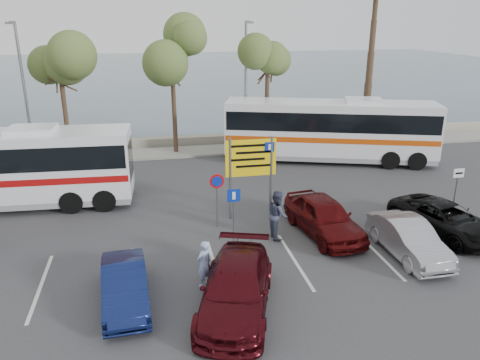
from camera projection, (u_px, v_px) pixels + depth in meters
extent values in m
plane|color=#37373A|center=(243.00, 252.00, 17.56)|extent=(120.00, 120.00, 0.00)
cube|color=gray|center=(199.00, 151.00, 30.49)|extent=(44.00, 2.40, 0.15)
cube|color=gray|center=(196.00, 140.00, 32.26)|extent=(48.00, 0.80, 0.60)
plane|color=#405766|center=(165.00, 73.00, 73.07)|extent=(140.00, 140.00, 0.00)
cylinder|color=#382619|center=(66.00, 117.00, 28.13)|extent=(0.28, 0.28, 5.04)
cylinder|color=#382619|center=(174.00, 108.00, 29.26)|extent=(0.28, 0.28, 5.60)
cylinder|color=#382619|center=(267.00, 108.00, 30.45)|extent=(0.28, 0.28, 5.18)
cylinder|color=#382619|center=(370.00, 68.00, 30.97)|extent=(0.48, 0.48, 10.00)
cylinder|color=slate|center=(25.00, 94.00, 26.90)|extent=(0.16, 0.16, 8.00)
cylinder|color=slate|center=(12.00, 22.00, 25.18)|extent=(0.12, 0.90, 0.12)
cube|color=slate|center=(10.00, 23.00, 24.73)|extent=(0.45, 0.25, 0.12)
cylinder|color=slate|center=(246.00, 88.00, 29.33)|extent=(0.16, 0.16, 8.00)
cylinder|color=slate|center=(248.00, 21.00, 27.62)|extent=(0.12, 0.90, 0.12)
cube|color=slate|center=(249.00, 22.00, 27.17)|extent=(0.45, 0.25, 0.12)
cylinder|color=slate|center=(230.00, 179.00, 19.94)|extent=(0.12, 0.12, 3.60)
cylinder|color=slate|center=(271.00, 177.00, 20.28)|extent=(0.12, 0.12, 3.60)
cube|color=yellow|center=(251.00, 158.00, 19.82)|extent=(2.20, 0.06, 1.60)
cube|color=#0C2699|center=(270.00, 147.00, 19.78)|extent=(0.42, 0.01, 0.42)
cylinder|color=slate|center=(217.00, 203.00, 19.30)|extent=(0.07, 0.07, 2.20)
cylinder|color=#B20C0C|center=(217.00, 181.00, 18.96)|extent=(0.60, 0.03, 0.60)
cylinder|color=slate|center=(234.00, 217.00, 17.90)|extent=(0.07, 0.07, 2.20)
cube|color=#0C2699|center=(234.00, 195.00, 17.58)|extent=(0.50, 0.03, 0.50)
cylinder|color=slate|center=(455.00, 192.00, 20.42)|extent=(0.07, 0.07, 2.20)
cube|color=white|center=(459.00, 173.00, 20.10)|extent=(0.50, 0.03, 0.40)
cube|color=gray|center=(0.00, 196.00, 21.50)|extent=(12.03, 3.13, 0.55)
cube|color=silver|center=(330.00, 127.00, 27.99)|extent=(12.60, 6.36, 3.05)
cube|color=black|center=(330.00, 119.00, 27.81)|extent=(12.38, 6.33, 1.08)
cube|color=#C0440B|center=(329.00, 135.00, 28.15)|extent=(12.49, 6.35, 0.31)
cube|color=gray|center=(328.00, 152.00, 28.49)|extent=(12.48, 6.30, 0.57)
cube|color=silver|center=(332.00, 100.00, 27.44)|extent=(2.48, 2.21, 0.25)
imported|color=#101B4C|center=(125.00, 285.00, 14.22)|extent=(1.56, 3.87, 1.25)
imported|color=#450B11|center=(236.00, 288.00, 13.91)|extent=(3.41, 5.29, 1.43)
imported|color=#4D0B0C|center=(324.00, 216.00, 18.77)|extent=(2.42, 4.74, 1.55)
imported|color=black|center=(445.00, 219.00, 18.83)|extent=(3.36, 5.08, 1.30)
imported|color=#9D9DA2|center=(409.00, 239.00, 17.12)|extent=(1.47, 4.08, 1.34)
imported|color=#9CB0E3|center=(204.00, 264.00, 15.13)|extent=(0.70, 0.65, 1.60)
imported|color=#383D55|center=(277.00, 214.00, 18.46)|extent=(0.75, 0.95, 1.95)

